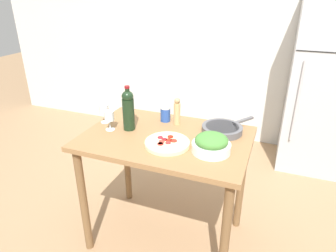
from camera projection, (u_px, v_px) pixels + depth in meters
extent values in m
plane|color=#9E7A56|center=(166.00, 235.00, 2.39)|extent=(14.00, 14.00, 0.00)
cube|color=silver|center=(227.00, 35.00, 3.50)|extent=(6.40, 0.06, 2.60)
cube|color=#B7BCC1|center=(322.00, 86.00, 3.02)|extent=(0.63, 0.61, 1.78)
cube|color=black|center=(334.00, 53.00, 2.59)|extent=(0.62, 0.01, 0.01)
cylinder|color=#B2B2B7|center=(297.00, 102.00, 2.85)|extent=(0.02, 0.02, 0.80)
cube|color=olive|center=(166.00, 139.00, 2.03)|extent=(1.12, 0.76, 0.03)
cylinder|color=brown|center=(84.00, 202.00, 2.10)|extent=(0.06, 0.06, 0.85)
cylinder|color=brown|center=(225.00, 241.00, 1.78)|extent=(0.06, 0.06, 0.85)
cylinder|color=brown|center=(127.00, 158.00, 2.65)|extent=(0.06, 0.06, 0.85)
cylinder|color=brown|center=(241.00, 182.00, 2.32)|extent=(0.06, 0.06, 0.85)
cylinder|color=black|center=(129.00, 114.00, 2.08)|extent=(0.08, 0.08, 0.22)
sphere|color=black|center=(128.00, 96.00, 2.02)|extent=(0.08, 0.08, 0.08)
cylinder|color=black|center=(127.00, 92.00, 2.01)|extent=(0.03, 0.03, 0.06)
cylinder|color=maroon|center=(127.00, 87.00, 2.00)|extent=(0.03, 0.03, 0.02)
cylinder|color=silver|center=(110.00, 129.00, 2.11)|extent=(0.07, 0.07, 0.00)
cylinder|color=silver|center=(110.00, 125.00, 2.10)|extent=(0.01, 0.01, 0.07)
cylinder|color=white|center=(109.00, 116.00, 2.07)|extent=(0.07, 0.07, 0.07)
cylinder|color=maroon|center=(109.00, 119.00, 2.08)|extent=(0.06, 0.06, 0.02)
cylinder|color=silver|center=(105.00, 122.00, 2.23)|extent=(0.07, 0.07, 0.00)
cylinder|color=silver|center=(105.00, 118.00, 2.22)|extent=(0.01, 0.01, 0.07)
cylinder|color=white|center=(104.00, 109.00, 2.19)|extent=(0.07, 0.07, 0.07)
cylinder|color=maroon|center=(104.00, 112.00, 2.20)|extent=(0.06, 0.06, 0.02)
cylinder|color=tan|center=(177.00, 114.00, 2.17)|extent=(0.05, 0.05, 0.16)
sphere|color=tan|center=(177.00, 101.00, 2.13)|extent=(0.04, 0.04, 0.04)
cylinder|color=white|center=(211.00, 148.00, 1.82)|extent=(0.24, 0.24, 0.06)
ellipsoid|color=#478438|center=(212.00, 140.00, 1.80)|extent=(0.20, 0.20, 0.08)
cylinder|color=beige|center=(167.00, 144.00, 1.90)|extent=(0.29, 0.29, 0.02)
torus|color=beige|center=(167.00, 142.00, 1.90)|extent=(0.29, 0.29, 0.02)
cylinder|color=red|center=(160.00, 144.00, 1.87)|extent=(0.04, 0.04, 0.01)
cylinder|color=red|center=(169.00, 140.00, 1.92)|extent=(0.04, 0.04, 0.01)
cylinder|color=red|center=(174.00, 141.00, 1.91)|extent=(0.04, 0.04, 0.01)
cylinder|color=red|center=(170.00, 137.00, 1.96)|extent=(0.04, 0.04, 0.01)
cylinder|color=red|center=(160.00, 144.00, 1.88)|extent=(0.03, 0.03, 0.01)
cylinder|color=red|center=(160.00, 137.00, 1.95)|extent=(0.04, 0.04, 0.01)
cylinder|color=red|center=(168.00, 143.00, 1.89)|extent=(0.04, 0.04, 0.01)
cylinder|color=red|center=(164.00, 139.00, 1.93)|extent=(0.04, 0.04, 0.01)
cylinder|color=red|center=(162.00, 141.00, 1.90)|extent=(0.04, 0.04, 0.01)
cylinder|color=#284CA3|center=(165.00, 115.00, 2.23)|extent=(0.07, 0.07, 0.10)
cylinder|color=white|center=(165.00, 108.00, 2.21)|extent=(0.07, 0.07, 0.01)
cylinder|color=#56565B|center=(222.00, 129.00, 2.07)|extent=(0.28, 0.28, 0.05)
cylinder|color=#2F2F32|center=(222.00, 129.00, 2.07)|extent=(0.23, 0.23, 0.04)
cube|color=#56565B|center=(245.00, 120.00, 2.18)|extent=(0.11, 0.15, 0.02)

